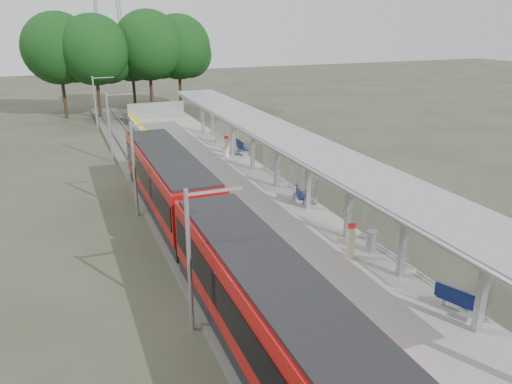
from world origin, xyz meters
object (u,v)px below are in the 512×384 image
bench_near (456,300)px  bench_mid (299,194)px  info_pillar_far (227,148)px  bench_far (242,147)px  info_pillar_near (351,243)px  train (204,226)px  litter_bin (372,241)px

bench_near → bench_mid: bearing=67.9°
bench_mid → info_pillar_far: bearing=113.0°
info_pillar_far → bench_far: bearing=20.2°
info_pillar_near → info_pillar_far: (0.33, 17.38, 0.00)m
train → bench_near: 10.61m
info_pillar_near → litter_bin: info_pillar_near is taller
bench_near → bench_far: size_ratio=0.92×
bench_mid → litter_bin: litter_bin is taller
info_pillar_far → litter_bin: bearing=-79.3°
bench_near → info_pillar_far: size_ratio=0.92×
bench_mid → litter_bin: bearing=-68.9°
info_pillar_far → info_pillar_near: bearing=-83.3°
bench_near → bench_mid: (-0.12, 11.82, -0.01)m
info_pillar_near → litter_bin: (1.20, 0.16, -0.20)m
train → info_pillar_far: bearing=67.6°
bench_near → bench_far: bench_far is taller
bench_mid → bench_far: size_ratio=0.90×
info_pillar_far → litter_bin: (0.87, -17.22, -0.20)m
train → litter_bin: train is taller
bench_near → info_pillar_far: info_pillar_far is taller
bench_far → info_pillar_near: (-1.61, -17.66, 0.12)m
bench_near → train: bearing=105.9°
bench_mid → bench_far: bench_far is taller
bench_mid → bench_far: (0.61, 10.86, 0.08)m
bench_far → bench_near: bearing=-90.0°
info_pillar_near → info_pillar_far: bearing=102.7°
bench_near → bench_mid: size_ratio=1.02×
bench_mid → bench_near: bearing=-70.0°
bench_near → litter_bin: 5.18m
info_pillar_near → info_pillar_far: 17.38m
train → litter_bin: size_ratio=28.42×
train → litter_bin: 7.40m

